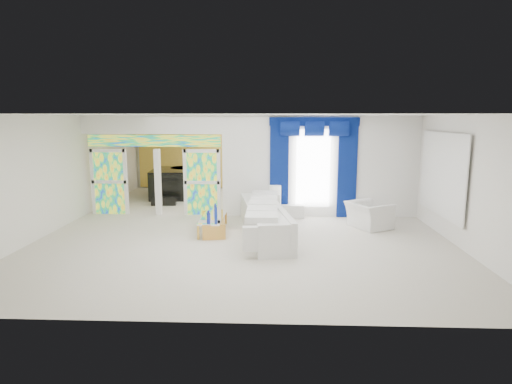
{
  "coord_description": "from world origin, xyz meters",
  "views": [
    {
      "loc": [
        0.74,
        -11.83,
        2.96
      ],
      "look_at": [
        0.3,
        -1.2,
        1.1
      ],
      "focal_mm": 30.32,
      "sensor_mm": 36.0,
      "label": 1
    }
  ],
  "objects_px": {
    "grand_piano": "(174,183)",
    "white_sofa": "(264,221)",
    "console_table": "(285,211)",
    "coffee_table": "(213,224)",
    "armchair": "(369,215)"
  },
  "relations": [
    {
      "from": "white_sofa",
      "to": "console_table",
      "type": "bearing_deg",
      "value": 64.39
    },
    {
      "from": "console_table",
      "to": "armchair",
      "type": "distance_m",
      "value": 2.51
    },
    {
      "from": "console_table",
      "to": "white_sofa",
      "type": "bearing_deg",
      "value": -105.93
    },
    {
      "from": "grand_piano",
      "to": "white_sofa",
      "type": "bearing_deg",
      "value": -61.55
    },
    {
      "from": "white_sofa",
      "to": "coffee_table",
      "type": "distance_m",
      "value": 1.39
    },
    {
      "from": "coffee_table",
      "to": "console_table",
      "type": "relative_size",
      "value": 1.48
    },
    {
      "from": "white_sofa",
      "to": "coffee_table",
      "type": "relative_size",
      "value": 2.3
    },
    {
      "from": "console_table",
      "to": "grand_piano",
      "type": "height_order",
      "value": "grand_piano"
    },
    {
      "from": "white_sofa",
      "to": "grand_piano",
      "type": "distance_m",
      "value": 6.27
    },
    {
      "from": "white_sofa",
      "to": "grand_piano",
      "type": "bearing_deg",
      "value": 114.13
    },
    {
      "from": "coffee_table",
      "to": "armchair",
      "type": "relative_size",
      "value": 1.59
    },
    {
      "from": "coffee_table",
      "to": "armchair",
      "type": "bearing_deg",
      "value": 7.49
    },
    {
      "from": "coffee_table",
      "to": "console_table",
      "type": "bearing_deg",
      "value": 41.44
    },
    {
      "from": "white_sofa",
      "to": "coffee_table",
      "type": "height_order",
      "value": "white_sofa"
    },
    {
      "from": "white_sofa",
      "to": "console_table",
      "type": "distance_m",
      "value": 2.08
    }
  ]
}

